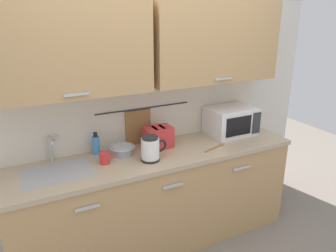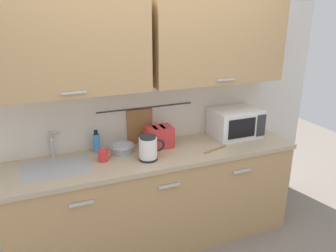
{
  "view_description": "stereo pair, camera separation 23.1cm",
  "coord_description": "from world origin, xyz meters",
  "px_view_note": "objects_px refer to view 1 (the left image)",
  "views": [
    {
      "loc": [
        -1.08,
        -2.05,
        2.06
      ],
      "look_at": [
        0.13,
        0.33,
        1.12
      ],
      "focal_mm": 35.01,
      "sensor_mm": 36.0,
      "label": 1
    },
    {
      "loc": [
        -0.87,
        -2.15,
        2.06
      ],
      "look_at": [
        0.13,
        0.33,
        1.12
      ],
      "focal_mm": 35.01,
      "sensor_mm": 36.0,
      "label": 2
    }
  ],
  "objects_px": {
    "microwave": "(231,121)",
    "mug_near_sink": "(105,158)",
    "dish_soap_bottle": "(96,145)",
    "electric_kettle": "(151,149)",
    "wooden_spoon": "(217,146)",
    "toaster": "(158,137)",
    "mixing_bowl": "(122,150)"
  },
  "relations": [
    {
      "from": "microwave",
      "to": "mug_near_sink",
      "type": "distance_m",
      "value": 1.32
    },
    {
      "from": "dish_soap_bottle",
      "to": "electric_kettle",
      "type": "bearing_deg",
      "value": -41.19
    },
    {
      "from": "wooden_spoon",
      "to": "dish_soap_bottle",
      "type": "bearing_deg",
      "value": 161.27
    },
    {
      "from": "electric_kettle",
      "to": "microwave",
      "type": "bearing_deg",
      "value": 12.27
    },
    {
      "from": "wooden_spoon",
      "to": "toaster",
      "type": "bearing_deg",
      "value": 153.12
    },
    {
      "from": "electric_kettle",
      "to": "mug_near_sink",
      "type": "bearing_deg",
      "value": 162.93
    },
    {
      "from": "microwave",
      "to": "wooden_spoon",
      "type": "relative_size",
      "value": 1.7
    },
    {
      "from": "microwave",
      "to": "wooden_spoon",
      "type": "height_order",
      "value": "microwave"
    },
    {
      "from": "electric_kettle",
      "to": "wooden_spoon",
      "type": "relative_size",
      "value": 0.84
    },
    {
      "from": "mug_near_sink",
      "to": "wooden_spoon",
      "type": "relative_size",
      "value": 0.44
    },
    {
      "from": "toaster",
      "to": "wooden_spoon",
      "type": "height_order",
      "value": "toaster"
    },
    {
      "from": "dish_soap_bottle",
      "to": "mixing_bowl",
      "type": "height_order",
      "value": "dish_soap_bottle"
    },
    {
      "from": "wooden_spoon",
      "to": "microwave",
      "type": "bearing_deg",
      "value": 36.2
    },
    {
      "from": "microwave",
      "to": "electric_kettle",
      "type": "xyz_separation_m",
      "value": [
        -0.96,
        -0.21,
        -0.03
      ]
    },
    {
      "from": "mug_near_sink",
      "to": "wooden_spoon",
      "type": "height_order",
      "value": "mug_near_sink"
    },
    {
      "from": "toaster",
      "to": "wooden_spoon",
      "type": "distance_m",
      "value": 0.54
    },
    {
      "from": "toaster",
      "to": "dish_soap_bottle",
      "type": "bearing_deg",
      "value": 169.2
    },
    {
      "from": "mixing_bowl",
      "to": "wooden_spoon",
      "type": "bearing_deg",
      "value": -15.94
    },
    {
      "from": "mixing_bowl",
      "to": "wooden_spoon",
      "type": "height_order",
      "value": "mixing_bowl"
    },
    {
      "from": "electric_kettle",
      "to": "mixing_bowl",
      "type": "xyz_separation_m",
      "value": [
        -0.17,
        0.21,
        -0.06
      ]
    },
    {
      "from": "dish_soap_bottle",
      "to": "microwave",
      "type": "bearing_deg",
      "value": -4.81
    },
    {
      "from": "electric_kettle",
      "to": "toaster",
      "type": "height_order",
      "value": "electric_kettle"
    },
    {
      "from": "dish_soap_bottle",
      "to": "mixing_bowl",
      "type": "distance_m",
      "value": 0.23
    },
    {
      "from": "dish_soap_bottle",
      "to": "wooden_spoon",
      "type": "bearing_deg",
      "value": -18.73
    },
    {
      "from": "mug_near_sink",
      "to": "wooden_spoon",
      "type": "xyz_separation_m",
      "value": [
        1.0,
        -0.13,
        -0.04
      ]
    },
    {
      "from": "dish_soap_bottle",
      "to": "toaster",
      "type": "distance_m",
      "value": 0.55
    },
    {
      "from": "electric_kettle",
      "to": "mixing_bowl",
      "type": "bearing_deg",
      "value": 129.09
    },
    {
      "from": "electric_kettle",
      "to": "dish_soap_bottle",
      "type": "bearing_deg",
      "value": 138.81
    },
    {
      "from": "dish_soap_bottle",
      "to": "wooden_spoon",
      "type": "height_order",
      "value": "dish_soap_bottle"
    },
    {
      "from": "dish_soap_bottle",
      "to": "mixing_bowl",
      "type": "bearing_deg",
      "value": -29.36
    },
    {
      "from": "mixing_bowl",
      "to": "wooden_spoon",
      "type": "relative_size",
      "value": 0.79
    },
    {
      "from": "mug_near_sink",
      "to": "wooden_spoon",
      "type": "distance_m",
      "value": 1.01
    }
  ]
}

